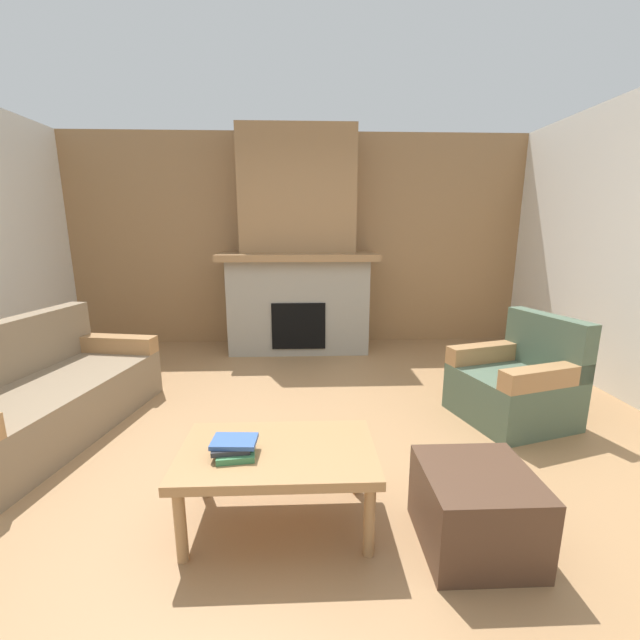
{
  "coord_description": "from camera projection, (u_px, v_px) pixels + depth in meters",
  "views": [
    {
      "loc": [
        0.06,
        -2.51,
        1.54
      ],
      "look_at": [
        0.2,
        0.84,
        0.77
      ],
      "focal_mm": 22.9,
      "sensor_mm": 36.0,
      "label": 1
    }
  ],
  "objects": [
    {
      "name": "wall_back_wood_panel",
      "position": [
        298.0,
        242.0,
        5.41
      ],
      "size": [
        6.0,
        0.12,
        2.7
      ],
      "primitive_type": "cube",
      "color": "#997047",
      "rests_on": "ground"
    },
    {
      "name": "couch",
      "position": [
        39.0,
        398.0,
        3.06
      ],
      "size": [
        1.14,
        1.92,
        0.85
      ],
      "color": "#847056",
      "rests_on": "ground"
    },
    {
      "name": "fireplace",
      "position": [
        298.0,
        258.0,
        5.08
      ],
      "size": [
        1.9,
        0.82,
        2.7
      ],
      "color": "gray",
      "rests_on": "ground"
    },
    {
      "name": "ottoman",
      "position": [
        475.0,
        509.0,
        1.98
      ],
      "size": [
        0.52,
        0.52,
        0.4
      ],
      "primitive_type": "cube",
      "color": "#4C3323",
      "rests_on": "ground"
    },
    {
      "name": "ground",
      "position": [
        296.0,
        458.0,
        2.78
      ],
      "size": [
        9.0,
        9.0,
        0.0
      ],
      "primitive_type": "plane",
      "color": "#9E754C"
    },
    {
      "name": "armchair",
      "position": [
        517.0,
        384.0,
        3.3
      ],
      "size": [
        0.94,
        0.94,
        0.85
      ],
      "color": "#4C604C",
      "rests_on": "ground"
    },
    {
      "name": "book_stack_near_edge",
      "position": [
        234.0,
        447.0,
        2.03
      ],
      "size": [
        0.23,
        0.2,
        0.08
      ],
      "color": "#3D7F4C",
      "rests_on": "coffee_table"
    },
    {
      "name": "coffee_table",
      "position": [
        278.0,
        458.0,
        2.1
      ],
      "size": [
        1.0,
        0.6,
        0.43
      ],
      "color": "#A87A4C",
      "rests_on": "ground"
    }
  ]
}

